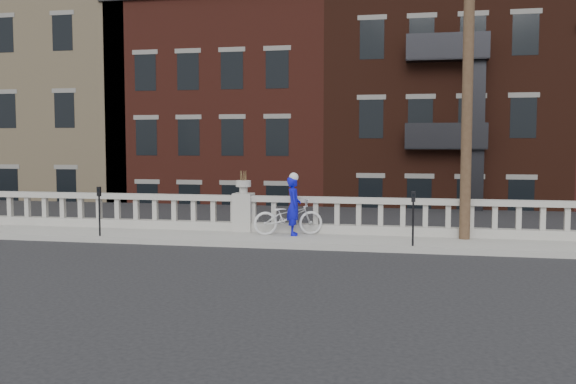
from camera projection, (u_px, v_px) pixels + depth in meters
name	position (u px, v px, depth m)	size (l,w,h in m)	color
ground	(198.00, 260.00, 14.83)	(120.00, 120.00, 0.00)	black
sidewalk	(234.00, 238.00, 17.75)	(32.00, 2.20, 0.15)	gray
balustrade	(244.00, 214.00, 18.64)	(28.00, 0.34, 1.03)	gray
planter_pedestal	(244.00, 208.00, 18.62)	(0.55, 0.55, 1.76)	gray
lower_level	(342.00, 144.00, 37.02)	(80.00, 44.00, 20.80)	#605E59
utility_pole	(468.00, 46.00, 16.70)	(1.60, 0.28, 10.00)	#422D1E
parking_meter_c	(99.00, 205.00, 17.57)	(0.10, 0.09, 1.36)	black
parking_meter_d	(413.00, 212.00, 15.88)	(0.10, 0.09, 1.36)	black
bicycle	(288.00, 217.00, 17.85)	(0.67, 1.93, 1.01)	silver
cyclist	(294.00, 206.00, 17.73)	(0.59, 0.39, 1.63)	#0C0DB9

